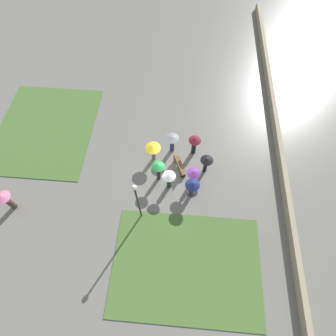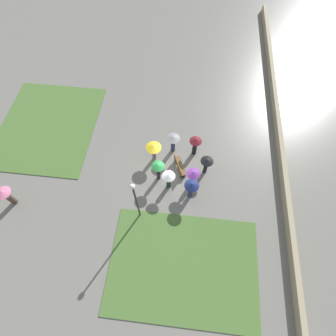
{
  "view_description": "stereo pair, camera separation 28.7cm",
  "coord_description": "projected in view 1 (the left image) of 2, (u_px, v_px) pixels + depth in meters",
  "views": [
    {
      "loc": [
        -9.49,
        -0.7,
        17.54
      ],
      "look_at": [
        -0.12,
        0.07,
        0.87
      ],
      "focal_mm": 28.0,
      "sensor_mm": 36.0,
      "label": 1
    },
    {
      "loc": [
        -9.46,
        -0.98,
        17.54
      ],
      "look_at": [
        -0.12,
        0.07,
        0.87
      ],
      "focal_mm": 28.0,
      "sensor_mm": 36.0,
      "label": 2
    }
  ],
  "objects": [
    {
      "name": "lawn_patch_far",
      "position": [
        46.0,
        129.0,
        21.96
      ],
      "size": [
        9.37,
        7.88,
        0.06
      ],
      "color": "#4C7033",
      "rests_on": "ground_plane"
    },
    {
      "name": "parapet_wall",
      "position": [
        284.0,
        178.0,
        19.27
      ],
      "size": [
        45.0,
        0.35,
        0.79
      ],
      "color": "tan",
      "rests_on": "ground_plane"
    },
    {
      "name": "lawn_patch_near",
      "position": [
        187.0,
        265.0,
        16.61
      ],
      "size": [
        6.68,
        9.37,
        0.06
      ],
      "color": "#4C7033",
      "rests_on": "ground_plane"
    },
    {
      "name": "crowd_person_white",
      "position": [
        169.0,
        178.0,
        18.19
      ],
      "size": [
        0.93,
        0.93,
        1.9
      ],
      "rotation": [
        0.0,
        0.0,
        5.11
      ],
      "color": "#1E3328",
      "rests_on": "ground_plane"
    },
    {
      "name": "park_bench",
      "position": [
        179.0,
        165.0,
        19.71
      ],
      "size": [
        1.75,
        1.06,
        0.9
      ],
      "rotation": [
        0.0,
        0.0,
        0.4
      ],
      "color": "brown",
      "rests_on": "ground_plane"
    },
    {
      "name": "ground_plane",
      "position": [
        169.0,
        172.0,
        19.95
      ],
      "size": [
        90.0,
        90.0,
        0.0
      ],
      "primitive_type": "plane",
      "color": "slate"
    },
    {
      "name": "crowd_person_yellow",
      "position": [
        153.0,
        149.0,
        19.33
      ],
      "size": [
        1.15,
        1.15,
        1.77
      ],
      "rotation": [
        0.0,
        0.0,
        0.57
      ],
      "color": "slate",
      "rests_on": "ground_plane"
    },
    {
      "name": "crowd_person_green",
      "position": [
        158.0,
        168.0,
        18.41
      ],
      "size": [
        0.93,
        0.93,
        2.02
      ],
      "rotation": [
        0.0,
        0.0,
        0.69
      ],
      "color": "#2D2333",
      "rests_on": "ground_plane"
    },
    {
      "name": "lamp_post",
      "position": [
        137.0,
        199.0,
        15.63
      ],
      "size": [
        0.32,
        0.32,
        4.75
      ],
      "color": "#2D2D30",
      "rests_on": "ground_plane"
    },
    {
      "name": "crowd_person_black",
      "position": [
        206.0,
        162.0,
        18.92
      ],
      "size": [
        0.93,
        0.93,
        1.73
      ],
      "rotation": [
        0.0,
        0.0,
        6.12
      ],
      "color": "black",
      "rests_on": "ground_plane"
    },
    {
      "name": "crowd_person_purple",
      "position": [
        193.0,
        175.0,
        18.29
      ],
      "size": [
        0.97,
        0.97,
        1.92
      ],
      "rotation": [
        0.0,
        0.0,
        1.14
      ],
      "color": "black",
      "rests_on": "ground_plane"
    },
    {
      "name": "crowd_person_maroon",
      "position": [
        195.0,
        143.0,
        19.68
      ],
      "size": [
        0.94,
        0.94,
        1.9
      ],
      "rotation": [
        0.0,
        0.0,
        1.25
      ],
      "color": "black",
      "rests_on": "ground_plane"
    },
    {
      "name": "lone_walker_mid_plaza",
      "position": [
        6.0,
        200.0,
        17.54
      ],
      "size": [
        1.04,
        1.04,
        1.83
      ],
      "rotation": [
        0.0,
        0.0,
        5.65
      ],
      "color": "#47382D",
      "rests_on": "ground_plane"
    },
    {
      "name": "crowd_person_navy",
      "position": [
        192.0,
        186.0,
        17.76
      ],
      "size": [
        1.01,
        1.01,
        1.96
      ],
      "rotation": [
        0.0,
        0.0,
        3.44
      ],
      "color": "#282D47",
      "rests_on": "ground_plane"
    },
    {
      "name": "crowd_person_grey",
      "position": [
        172.0,
        141.0,
        19.82
      ],
      "size": [
        1.03,
        1.03,
        1.82
      ],
      "rotation": [
        0.0,
        0.0,
        4.82
      ],
      "color": "#282D47",
      "rests_on": "ground_plane"
    }
  ]
}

